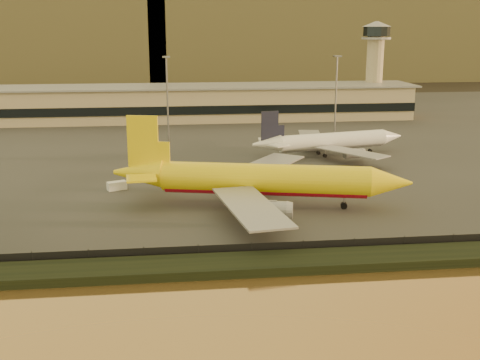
{
  "coord_description": "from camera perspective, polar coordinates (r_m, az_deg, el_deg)",
  "views": [
    {
      "loc": [
        -9.78,
        -97.24,
        34.18
      ],
      "look_at": [
        3.27,
        12.0,
        5.82
      ],
      "focal_mm": 45.0,
      "sensor_mm": 36.0,
      "label": 1
    }
  ],
  "objects": [
    {
      "name": "ground",
      "position": [
        103.53,
        -1.01,
        -4.82
      ],
      "size": [
        900.0,
        900.0,
        0.0
      ],
      "primitive_type": "plane",
      "color": "black",
      "rests_on": "ground"
    },
    {
      "name": "white_narrowbody_jet",
      "position": [
        163.06,
        8.53,
        3.63
      ],
      "size": [
        44.14,
        42.36,
        12.77
      ],
      "rotation": [
        0.0,
        0.0,
        0.22
      ],
      "color": "white",
      "rests_on": "tarmac"
    },
    {
      "name": "embankment",
      "position": [
        87.49,
        0.13,
        -8.04
      ],
      "size": [
        320.0,
        7.0,
        1.4
      ],
      "primitive_type": "cube",
      "color": "black",
      "rests_on": "ground"
    },
    {
      "name": "gse_vehicle_yellow",
      "position": [
        136.0,
        5.56,
        0.36
      ],
      "size": [
        4.75,
        2.65,
        2.03
      ],
      "primitive_type": "cube",
      "rotation": [
        0.0,
        0.0,
        0.14
      ],
      "color": "yellow",
      "rests_on": "tarmac"
    },
    {
      "name": "distant_hills",
      "position": [
        437.38,
        -8.5,
        13.94
      ],
      "size": [
        470.0,
        160.0,
        70.0
      ],
      "color": "brown",
      "rests_on": "ground"
    },
    {
      "name": "gse_vehicle_white",
      "position": [
        130.51,
        -11.6,
        -0.53
      ],
      "size": [
        4.37,
        3.2,
        1.79
      ],
      "primitive_type": "cube",
      "rotation": [
        0.0,
        0.0,
        0.4
      ],
      "color": "white",
      "rests_on": "tarmac"
    },
    {
      "name": "terminal_building",
      "position": [
        224.58,
        -8.03,
        7.17
      ],
      "size": [
        202.0,
        25.0,
        12.6
      ],
      "color": "tan",
      "rests_on": "tarmac"
    },
    {
      "name": "tarmac",
      "position": [
        195.48,
        -3.85,
        4.38
      ],
      "size": [
        320.0,
        220.0,
        0.2
      ],
      "primitive_type": "cube",
      "color": "#2D2D2D",
      "rests_on": "ground"
    },
    {
      "name": "control_tower",
      "position": [
        242.1,
        12.68,
        11.15
      ],
      "size": [
        11.2,
        11.2,
        35.5
      ],
      "color": "tan",
      "rests_on": "tarmac"
    },
    {
      "name": "apron_light_masts",
      "position": [
        174.99,
        1.38,
        8.39
      ],
      "size": [
        152.2,
        12.2,
        25.4
      ],
      "color": "slate",
      "rests_on": "tarmac"
    },
    {
      "name": "perimeter_fence",
      "position": [
        90.95,
        -0.18,
        -6.74
      ],
      "size": [
        300.0,
        0.05,
        2.2
      ],
      "primitive_type": "cube",
      "color": "black",
      "rests_on": "tarmac"
    },
    {
      "name": "dhl_cargo_jet",
      "position": [
        115.47,
        1.84,
        -0.01
      ],
      "size": [
        57.2,
        54.97,
        17.24
      ],
      "rotation": [
        0.0,
        0.0,
        -0.24
      ],
      "color": "yellow",
      "rests_on": "tarmac"
    }
  ]
}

